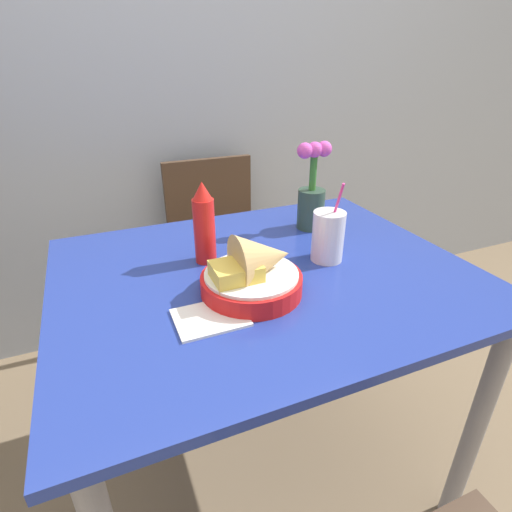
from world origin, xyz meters
TOP-DOWN VIEW (x-y plane):
  - ground_plane at (0.00, 0.00)m, footprint 12.00×12.00m
  - wall_window at (0.00, 1.00)m, footprint 7.00×0.06m
  - dining_table at (0.00, 0.00)m, footprint 1.04×0.84m
  - chair_far_window at (0.11, 0.78)m, footprint 0.40×0.40m
  - food_basket at (-0.07, -0.09)m, footprint 0.23×0.23m
  - ketchup_bottle at (-0.12, 0.11)m, footprint 0.06×0.06m
  - drink_cup at (0.18, -0.01)m, footprint 0.09×0.09m
  - flower_vase at (0.25, 0.21)m, footprint 0.11×0.08m
  - napkin at (-0.19, -0.15)m, footprint 0.15×0.12m

SIDE VIEW (x-z plane):
  - ground_plane at x=0.00m, z-range 0.00..0.00m
  - chair_far_window at x=0.11m, z-range 0.09..0.95m
  - dining_table at x=0.00m, z-range 0.27..1.04m
  - napkin at x=-0.19m, z-range 0.77..0.78m
  - food_basket at x=-0.07m, z-range 0.75..0.90m
  - drink_cup at x=0.18m, z-range 0.72..0.94m
  - ketchup_bottle at x=-0.12m, z-range 0.77..0.98m
  - flower_vase at x=0.25m, z-range 0.75..1.02m
  - wall_window at x=0.00m, z-range 0.00..2.60m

